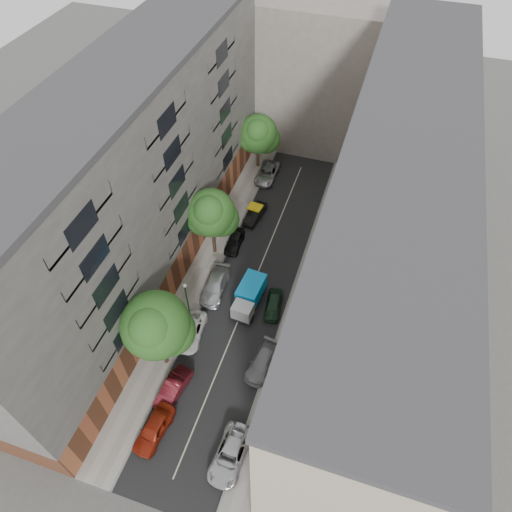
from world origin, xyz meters
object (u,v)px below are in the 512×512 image
at_px(car_left_0, 154,429).
at_px(car_left_3, 215,286).
at_px(car_left_1, 173,388).
at_px(car_left_5, 255,214).
at_px(tarp_truck, 249,296).
at_px(car_right_1, 262,362).
at_px(car_left_6, 267,173).
at_px(tree_near, 157,328).
at_px(car_left_4, 235,241).
at_px(car_right_0, 230,455).
at_px(tree_far, 259,135).
at_px(tree_mid, 212,215).
at_px(lamp_post, 187,299).
at_px(car_left_2, 191,331).
at_px(pedestrian, 322,239).
at_px(car_right_2, 273,305).

xyz_separation_m(car_left_0, car_left_3, (-0.57, 14.80, -0.01)).
distance_m(car_left_1, car_left_5, 22.40).
height_order(tarp_truck, car_right_1, tarp_truck).
relative_size(car_left_6, tree_near, 0.57).
xyz_separation_m(car_left_3, car_left_4, (-0.23, 6.40, -0.07)).
xyz_separation_m(car_left_4, car_right_0, (7.20, -21.20, 0.03)).
xyz_separation_m(car_left_4, car_left_5, (0.80, 4.80, -0.01)).
relative_size(tarp_truck, tree_far, 0.72).
bearing_deg(car_right_0, car_left_5, 106.01).
bearing_deg(tree_mid, lamp_post, -83.52).
xyz_separation_m(tree_far, lamp_post, (1.10, -24.64, -1.09)).
bearing_deg(tree_near, tree_mid, 92.98).
bearing_deg(car_left_5, car_left_2, -85.05).
bearing_deg(pedestrian, car_left_1, 46.75).
bearing_deg(car_left_1, car_right_1, 44.94).
height_order(car_left_2, lamp_post, lamp_post).
bearing_deg(car_right_1, car_left_5, 117.25).
bearing_deg(tree_far, pedestrian, -45.97).
height_order(car_left_3, car_right_1, car_left_3).
height_order(car_left_3, car_left_6, car_left_3).
distance_m(car_left_4, car_left_5, 4.87).
distance_m(tarp_truck, car_left_6, 19.67).
distance_m(car_left_2, car_right_1, 7.27).
xyz_separation_m(tarp_truck, car_left_6, (-3.97, 19.26, -0.58)).
xyz_separation_m(car_left_0, lamp_post, (-1.40, 10.54, 2.95)).
bearing_deg(lamp_post, car_left_6, 88.50).
bearing_deg(car_right_0, lamp_post, 128.68).
distance_m(car_left_0, car_left_4, 21.21).
xyz_separation_m(tarp_truck, car_left_4, (-3.97, 6.97, -0.61)).
xyz_separation_m(car_left_3, car_right_1, (6.97, -6.60, -0.08)).
xyz_separation_m(car_left_4, tree_near, (-0.90, -15.35, 5.20)).
bearing_deg(car_right_0, car_left_3, 117.41).
xyz_separation_m(car_left_1, tree_mid, (-2.42, 15.90, 4.95)).
height_order(car_left_3, car_right_0, car_left_3).
height_order(tarp_truck, pedestrian, tarp_truck).
xyz_separation_m(car_left_4, lamp_post, (-0.60, -10.66, 3.03)).
bearing_deg(tree_near, car_left_3, 82.79).
height_order(car_left_1, car_left_5, car_left_1).
xyz_separation_m(tarp_truck, pedestrian, (5.07, 9.84, -0.27)).
xyz_separation_m(car_left_4, pedestrian, (9.04, 2.87, 0.34)).
bearing_deg(car_left_4, car_left_0, -90.84).
height_order(car_left_4, car_right_1, car_left_4).
height_order(car_right_2, tree_near, tree_near).
distance_m(car_left_2, car_left_3, 5.61).
bearing_deg(tarp_truck, car_left_4, 124.30).
bearing_deg(tarp_truck, lamp_post, -136.48).
height_order(car_left_1, tree_near, tree_near).
height_order(car_left_3, tree_mid, tree_mid).
xyz_separation_m(car_left_3, pedestrian, (8.82, 9.27, 0.27)).
xyz_separation_m(tree_near, tree_far, (-0.80, 29.34, -1.09)).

